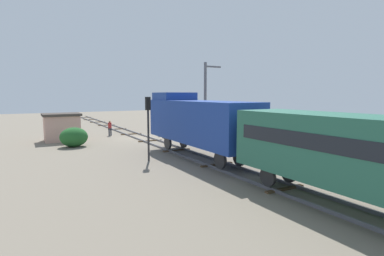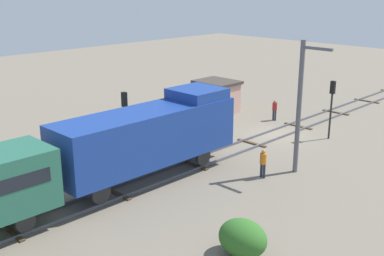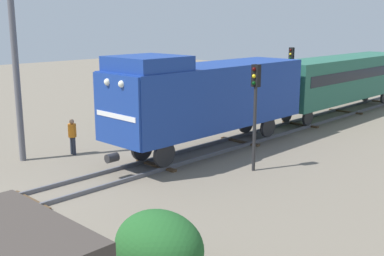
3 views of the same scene
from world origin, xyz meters
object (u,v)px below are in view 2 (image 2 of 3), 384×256
at_px(traffic_signal_mid, 125,114).
at_px(worker_by_signal, 263,161).
at_px(locomotive, 151,134).
at_px(catenary_mast, 300,104).
at_px(relay_hut, 217,96).
at_px(worker_near_track, 275,108).
at_px(traffic_signal_near, 332,99).

relative_size(traffic_signal_mid, worker_by_signal, 2.61).
xyz_separation_m(locomotive, catenary_mast, (-5.06, -6.86, 1.35)).
xyz_separation_m(locomotive, relay_hut, (7.50, -13.83, -1.38)).
bearing_deg(worker_by_signal, locomotive, -169.79).
height_order(locomotive, worker_near_track, locomotive).
distance_m(traffic_signal_near, relay_hut, 10.81).
relative_size(locomotive, traffic_signal_near, 2.76).
xyz_separation_m(worker_near_track, catenary_mast, (-7.46, 8.28, 3.12)).
distance_m(locomotive, traffic_signal_near, 14.32).
xyz_separation_m(worker_by_signal, relay_hut, (11.70, -9.07, 0.40)).
relative_size(locomotive, catenary_mast, 1.50).
xyz_separation_m(traffic_signal_mid, worker_by_signal, (-7.60, -3.89, -2.08)).
xyz_separation_m(locomotive, worker_by_signal, (-4.20, -4.75, -1.78)).
relative_size(locomotive, worker_near_track, 6.82).
xyz_separation_m(traffic_signal_near, worker_by_signal, (-1.00, 9.20, -1.92)).
height_order(locomotive, worker_by_signal, locomotive).
distance_m(catenary_mast, relay_hut, 14.62).
height_order(traffic_signal_near, worker_by_signal, traffic_signal_near).
distance_m(locomotive, relay_hut, 15.79).
relative_size(worker_near_track, catenary_mast, 0.22).
distance_m(traffic_signal_mid, relay_hut, 13.69).
bearing_deg(relay_hut, catenary_mast, 151.00).
xyz_separation_m(traffic_signal_mid, worker_near_track, (-1.00, -14.27, -2.08)).
bearing_deg(relay_hut, worker_by_signal, 142.21).
bearing_deg(catenary_mast, traffic_signal_mid, 35.30).
height_order(traffic_signal_near, catenary_mast, catenary_mast).
distance_m(locomotive, worker_by_signal, 6.59).
xyz_separation_m(traffic_signal_near, catenary_mast, (-1.86, 7.09, 1.20)).
xyz_separation_m(worker_near_track, worker_by_signal, (-6.60, 10.39, 0.00)).
bearing_deg(catenary_mast, locomotive, 53.57).
xyz_separation_m(traffic_signal_near, traffic_signal_mid, (6.60, 13.09, 0.16)).
bearing_deg(worker_near_track, catenary_mast, -7.32).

